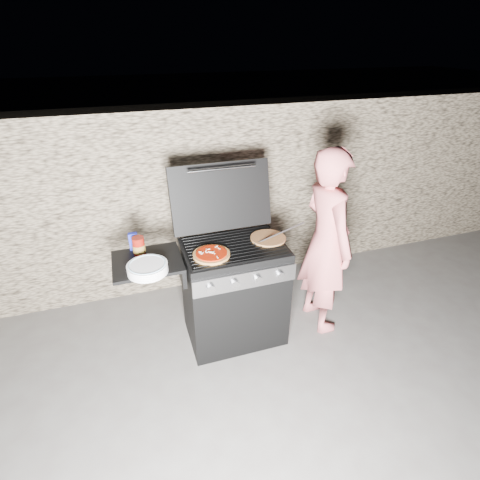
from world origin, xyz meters
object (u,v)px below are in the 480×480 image
object	(u,v)px
person	(326,243)
pizza_topped	(211,254)
gas_grill	(205,298)
sauce_jar	(139,246)

from	to	relation	value
person	pizza_topped	bearing A→B (deg)	90.77
pizza_topped	person	size ratio (longest dim) A/B	0.17
pizza_topped	person	world-z (taller)	person
gas_grill	sauce_jar	xyz separation A→B (m)	(-0.46, 0.11, 0.52)
gas_grill	person	world-z (taller)	person
gas_grill	pizza_topped	distance (m)	0.48
sauce_jar	person	xyz separation A→B (m)	(1.51, -0.16, -0.15)
sauce_jar	pizza_topped	bearing A→B (deg)	-22.44
pizza_topped	gas_grill	bearing A→B (deg)	114.53
sauce_jar	person	world-z (taller)	person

